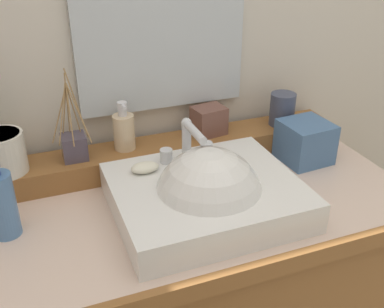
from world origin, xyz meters
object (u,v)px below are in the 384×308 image
object	(u,v)px
reed_diffuser	(74,145)
trinket_box	(209,121)
sink_basin	(207,198)
tumbler_cup	(282,109)
tissue_box	(305,142)
soap_bar	(145,168)
soap_dispenser	(124,130)
lotion_bottle	(1,203)

from	to	relation	value
reed_diffuser	trinket_box	distance (m)	0.39
reed_diffuser	trinket_box	world-z (taller)	reed_diffuser
sink_basin	tumbler_cup	distance (m)	0.45
tissue_box	soap_bar	bearing A→B (deg)	-176.39
soap_bar	reed_diffuser	bearing A→B (deg)	133.67
sink_basin	trinket_box	world-z (taller)	sink_basin
soap_dispenser	sink_basin	bearing A→B (deg)	-64.75
sink_basin	soap_dispenser	world-z (taller)	soap_dispenser
sink_basin	soap_bar	distance (m)	0.17
sink_basin	reed_diffuser	world-z (taller)	reed_diffuser
soap_bar	lotion_bottle	xyz separation A→B (m)	(-0.33, -0.03, -0.01)
reed_diffuser	tissue_box	world-z (taller)	reed_diffuser
soap_bar	trinket_box	world-z (taller)	trinket_box
soap_dispenser	reed_diffuser	bearing A→B (deg)	-175.96
soap_dispenser	lotion_bottle	world-z (taller)	soap_dispenser
sink_basin	soap_dispenser	bearing A→B (deg)	115.25
tumbler_cup	trinket_box	size ratio (longest dim) A/B	1.09
trinket_box	soap_dispenser	bearing A→B (deg)	172.72
soap_dispenser	trinket_box	bearing A→B (deg)	1.29
reed_diffuser	lotion_bottle	xyz separation A→B (m)	(-0.18, -0.18, -0.02)
soap_bar	lotion_bottle	size ratio (longest dim) A/B	0.37
trinket_box	lotion_bottle	world-z (taller)	lotion_bottle
trinket_box	tissue_box	bearing A→B (deg)	-38.37
reed_diffuser	tumbler_cup	bearing A→B (deg)	-0.39
soap_bar	trinket_box	distance (m)	0.29
sink_basin	soap_bar	bearing A→B (deg)	136.93
trinket_box	reed_diffuser	bearing A→B (deg)	173.69
tumbler_cup	reed_diffuser	world-z (taller)	reed_diffuser
soap_bar	tissue_box	bearing A→B (deg)	3.61
soap_bar	trinket_box	xyz separation A→B (m)	(0.24, 0.17, 0.02)
trinket_box	lotion_bottle	size ratio (longest dim) A/B	0.47
trinket_box	sink_basin	bearing A→B (deg)	-122.06
lotion_bottle	tissue_box	bearing A→B (deg)	4.09
soap_dispenser	trinket_box	world-z (taller)	soap_dispenser
soap_bar	lotion_bottle	distance (m)	0.33
reed_diffuser	tissue_box	distance (m)	0.64
soap_bar	tissue_box	size ratio (longest dim) A/B	0.54
lotion_bottle	sink_basin	bearing A→B (deg)	-10.55
tumbler_cup	sink_basin	bearing A→B (deg)	-143.62
tumbler_cup	reed_diffuser	bearing A→B (deg)	179.61
soap_dispenser	lotion_bottle	size ratio (longest dim) A/B	0.71
sink_basin	tumbler_cup	xyz separation A→B (m)	(0.35, 0.26, 0.08)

